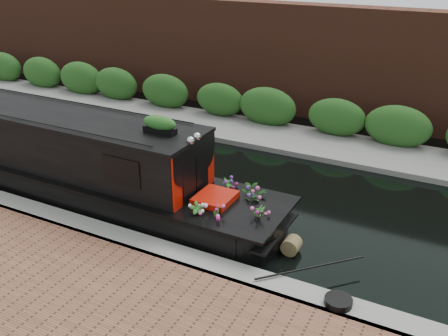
% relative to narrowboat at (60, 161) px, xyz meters
% --- Properties ---
extents(ground, '(80.00, 80.00, 0.00)m').
position_rel_narrowboat_xyz_m(ground, '(3.01, 1.86, -0.82)').
color(ground, black).
rests_on(ground, ground).
extents(near_bank_coping, '(40.00, 0.60, 0.50)m').
position_rel_narrowboat_xyz_m(near_bank_coping, '(3.01, -1.44, -0.82)').
color(near_bank_coping, gray).
rests_on(near_bank_coping, ground).
extents(far_bank_path, '(40.00, 2.40, 0.34)m').
position_rel_narrowboat_xyz_m(far_bank_path, '(3.01, 6.06, -0.82)').
color(far_bank_path, slate).
rests_on(far_bank_path, ground).
extents(far_hedge, '(40.00, 1.10, 2.80)m').
position_rel_narrowboat_xyz_m(far_hedge, '(3.01, 6.96, -0.82)').
color(far_hedge, '#214E1A').
rests_on(far_hedge, ground).
extents(far_brick_wall, '(40.00, 1.00, 8.00)m').
position_rel_narrowboat_xyz_m(far_brick_wall, '(3.01, 9.06, -0.82)').
color(far_brick_wall, '#492518').
rests_on(far_brick_wall, ground).
extents(narrowboat, '(11.78, 2.11, 2.76)m').
position_rel_narrowboat_xyz_m(narrowboat, '(0.00, 0.00, 0.00)').
color(narrowboat, black).
rests_on(narrowboat, ground).
extents(rope_fender, '(0.37, 0.35, 0.37)m').
position_rel_narrowboat_xyz_m(rope_fender, '(6.37, -0.00, -0.64)').
color(rope_fender, brown).
rests_on(rope_fender, ground).
extents(coiled_mooring_rope, '(0.49, 0.49, 0.12)m').
position_rel_narrowboat_xyz_m(coiled_mooring_rope, '(7.76, -1.46, -0.51)').
color(coiled_mooring_rope, black).
rests_on(coiled_mooring_rope, near_bank_coping).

